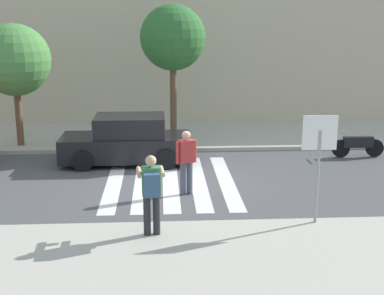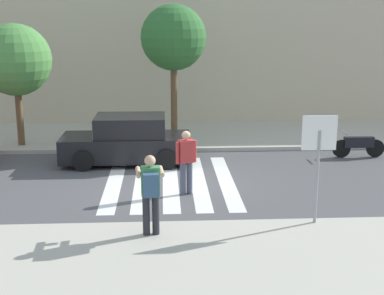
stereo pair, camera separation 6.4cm
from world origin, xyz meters
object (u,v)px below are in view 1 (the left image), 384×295
photographer_with_backpack (151,188)px  motorcycle (358,145)px  street_tree_center (173,38)px  street_tree_west (14,60)px  stop_sign (319,145)px  parked_car_black (127,141)px  pedestrian_crossing (186,159)px

photographer_with_backpack → motorcycle: 9.47m
photographer_with_backpack → motorcycle: (6.81, 6.54, -0.75)m
photographer_with_backpack → street_tree_center: size_ratio=0.35×
street_tree_west → street_tree_center: (5.48, 0.59, 0.71)m
stop_sign → motorcycle: stop_sign is taller
motorcycle → street_tree_west: size_ratio=0.41×
photographer_with_backpack → parked_car_black: size_ratio=0.42×
stop_sign → motorcycle: (3.18, 6.02, -1.49)m
pedestrian_crossing → street_tree_center: size_ratio=0.35×
parked_car_black → street_tree_center: (1.56, 2.73, 3.12)m
pedestrian_crossing → street_tree_center: bearing=91.8°
pedestrian_crossing → motorcycle: bearing=30.7°
motorcycle → stop_sign: bearing=-117.8°
pedestrian_crossing → street_tree_west: 8.09m
parked_car_black → street_tree_west: street_tree_west is taller
photographer_with_backpack → street_tree_west: street_tree_west is taller
photographer_with_backpack → street_tree_west: 9.85m
stop_sign → pedestrian_crossing: (-2.76, 2.49, -0.93)m
stop_sign → street_tree_center: 9.16m
motorcycle → street_tree_center: bearing=158.4°
stop_sign → street_tree_west: (-8.42, 7.86, 1.24)m
parked_car_black → street_tree_west: size_ratio=0.96×
photographer_with_backpack → parked_car_black: bearing=98.0°
photographer_with_backpack → street_tree_center: bearing=85.6°
motorcycle → photographer_with_backpack: bearing=-136.2°
pedestrian_crossing → street_tree_center: street_tree_center is taller
motorcycle → street_tree_center: 7.43m
photographer_with_backpack → street_tree_center: (0.69, 8.97, 2.68)m
photographer_with_backpack → pedestrian_crossing: size_ratio=1.00×
pedestrian_crossing → street_tree_west: street_tree_west is taller
motorcycle → street_tree_west: (-11.60, 1.84, 2.73)m
parked_car_black → stop_sign: bearing=-51.8°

